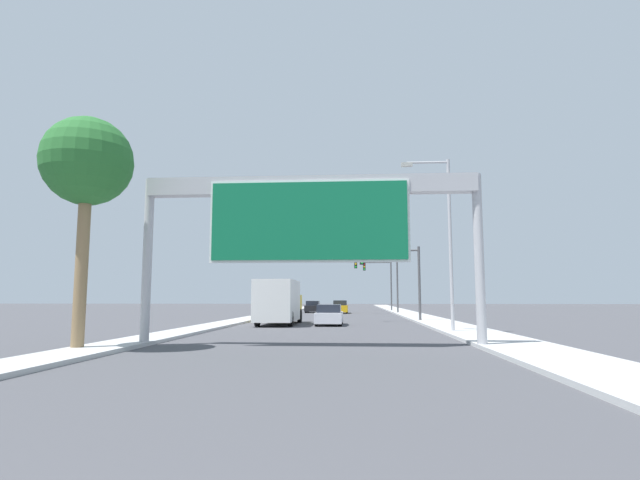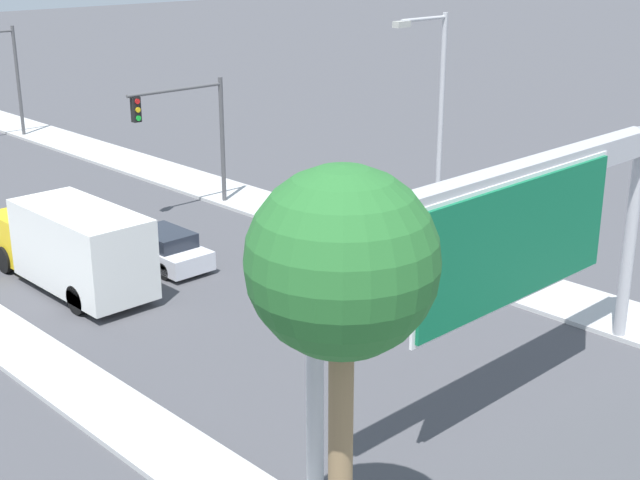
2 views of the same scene
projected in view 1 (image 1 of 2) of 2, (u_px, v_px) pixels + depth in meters
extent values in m
cube|color=#B6B6B6|center=(405.00, 313.00, 60.00)|extent=(3.00, 120.00, 0.15)
cube|color=#B6B6B6|center=(281.00, 312.00, 61.03)|extent=(2.00, 120.00, 0.15)
cylinder|color=#B2B2B7|center=(147.00, 261.00, 19.72)|extent=(0.36, 0.36, 6.60)
cylinder|color=#B2B2B7|center=(479.00, 259.00, 18.84)|extent=(0.36, 0.36, 6.60)
cube|color=#B2B2B7|center=(310.00, 186.00, 19.62)|extent=(12.90, 0.60, 0.70)
cube|color=white|center=(309.00, 221.00, 19.16)|extent=(7.71, 0.08, 3.21)
cube|color=#0F6B42|center=(309.00, 221.00, 19.11)|extent=(7.51, 0.16, 3.01)
cube|color=gold|center=(340.00, 308.00, 59.86)|extent=(1.78, 4.66, 0.77)
cube|color=#1E232D|center=(340.00, 303.00, 59.71)|extent=(1.57, 2.42, 0.58)
cylinder|color=black|center=(334.00, 310.00, 61.32)|extent=(0.22, 0.64, 0.64)
cylinder|color=black|center=(347.00, 310.00, 61.22)|extent=(0.22, 0.64, 0.64)
cylinder|color=black|center=(333.00, 311.00, 58.46)|extent=(0.22, 0.64, 0.64)
cylinder|color=black|center=(347.00, 311.00, 58.35)|extent=(0.22, 0.64, 0.64)
cube|color=black|center=(313.00, 308.00, 62.69)|extent=(1.80, 4.75, 0.73)
cube|color=#1E232D|center=(313.00, 303.00, 62.53)|extent=(1.58, 2.47, 0.55)
cylinder|color=black|center=(308.00, 310.00, 64.18)|extent=(0.22, 0.64, 0.64)
cylinder|color=black|center=(320.00, 310.00, 64.07)|extent=(0.22, 0.64, 0.64)
cylinder|color=black|center=(306.00, 310.00, 61.26)|extent=(0.22, 0.64, 0.64)
cylinder|color=black|center=(319.00, 310.00, 61.16)|extent=(0.22, 0.64, 0.64)
cube|color=silver|center=(329.00, 317.00, 33.99)|extent=(1.78, 4.34, 0.69)
cube|color=#1E232D|center=(329.00, 308.00, 33.85)|extent=(1.56, 2.26, 0.53)
cylinder|color=black|center=(319.00, 319.00, 35.36)|extent=(0.22, 0.64, 0.64)
cylinder|color=black|center=(341.00, 320.00, 35.25)|extent=(0.22, 0.64, 0.64)
cylinder|color=black|center=(316.00, 321.00, 32.69)|extent=(0.22, 0.64, 0.64)
cylinder|color=black|center=(340.00, 321.00, 32.58)|extent=(0.22, 0.64, 0.64)
cube|color=yellow|center=(285.00, 307.00, 37.72)|extent=(2.27, 2.21, 1.77)
cube|color=silver|center=(278.00, 300.00, 33.87)|extent=(2.47, 5.67, 2.74)
cylinder|color=black|center=(271.00, 316.00, 37.60)|extent=(0.28, 1.00, 1.00)
cylinder|color=black|center=(300.00, 316.00, 37.45)|extent=(0.28, 1.00, 1.00)
cylinder|color=black|center=(257.00, 319.00, 32.41)|extent=(0.28, 1.00, 1.00)
cylinder|color=black|center=(291.00, 319.00, 32.25)|extent=(0.28, 1.00, 1.00)
cylinder|color=#4C4C4F|center=(419.00, 284.00, 38.59)|extent=(0.20, 0.20, 5.84)
cylinder|color=#4C4C4F|center=(388.00, 250.00, 39.06)|extent=(4.81, 0.14, 0.14)
cube|color=black|center=(362.00, 258.00, 39.13)|extent=(0.35, 0.28, 1.05)
cylinder|color=red|center=(362.00, 253.00, 39.01)|extent=(0.22, 0.04, 0.22)
cylinder|color=yellow|center=(362.00, 258.00, 38.97)|extent=(0.22, 0.04, 0.22)
cylinder|color=green|center=(362.00, 262.00, 38.93)|extent=(0.22, 0.04, 0.22)
cylinder|color=#4C4C4F|center=(397.00, 285.00, 58.46)|extent=(0.20, 0.20, 6.71)
cylinder|color=#4C4C4F|center=(374.00, 259.00, 59.00)|extent=(5.29, 0.14, 0.14)
cube|color=black|center=(356.00, 264.00, 59.08)|extent=(0.35, 0.28, 1.05)
cylinder|color=red|center=(356.00, 261.00, 58.96)|extent=(0.22, 0.04, 0.22)
cylinder|color=yellow|center=(356.00, 264.00, 58.92)|extent=(0.22, 0.04, 0.22)
cylinder|color=green|center=(356.00, 267.00, 58.88)|extent=(0.22, 0.04, 0.22)
cylinder|color=#4C4C4F|center=(391.00, 286.00, 68.39)|extent=(0.20, 0.20, 6.99)
cylinder|color=#4C4C4F|center=(376.00, 263.00, 68.89)|extent=(3.98, 0.14, 0.14)
cube|color=black|center=(364.00, 267.00, 68.94)|extent=(0.35, 0.28, 1.05)
cylinder|color=red|center=(364.00, 264.00, 68.82)|extent=(0.22, 0.04, 0.22)
cylinder|color=yellow|center=(364.00, 267.00, 68.78)|extent=(0.22, 0.04, 0.22)
cylinder|color=green|center=(364.00, 269.00, 68.74)|extent=(0.22, 0.04, 0.22)
cylinder|color=#8C704C|center=(82.00, 254.00, 17.68)|extent=(0.44, 0.44, 6.78)
sphere|color=#286B2D|center=(87.00, 161.00, 18.07)|extent=(3.22, 3.22, 3.22)
cylinder|color=#B2B2B7|center=(450.00, 245.00, 26.52)|extent=(0.18, 0.18, 9.32)
cylinder|color=#B2B2B7|center=(427.00, 162.00, 27.11)|extent=(2.22, 0.12, 0.12)
cube|color=#B2B2A8|center=(407.00, 165.00, 27.18)|extent=(0.60, 0.28, 0.20)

